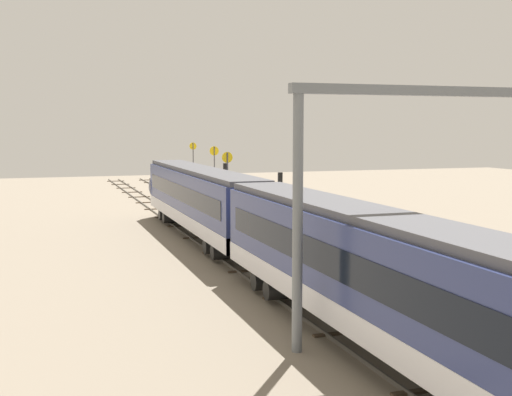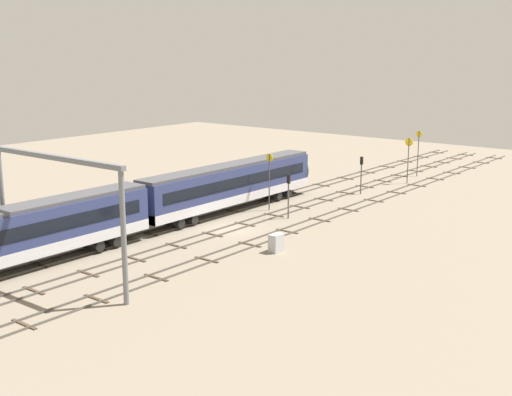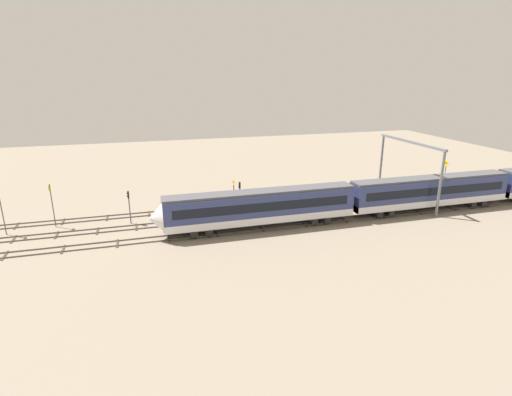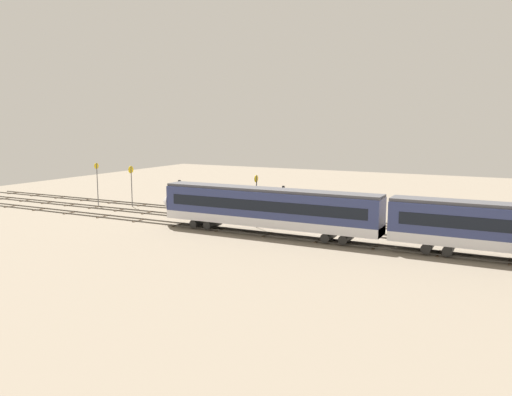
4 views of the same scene
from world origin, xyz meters
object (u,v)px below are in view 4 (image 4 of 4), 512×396
at_px(speed_sign_near_foreground, 97,179).
at_px(signal_light_trackside_departure, 180,192).
at_px(speed_sign_distant_end, 131,180).
at_px(speed_sign_far_trackside, 256,195).
at_px(relay_cabinet, 379,216).
at_px(signal_light_trackside_approach, 283,199).

bearing_deg(speed_sign_near_foreground, signal_light_trackside_departure, 179.03).
height_order(speed_sign_near_foreground, speed_sign_distant_end, speed_sign_near_foreground).
height_order(speed_sign_near_foreground, speed_sign_far_trackside, speed_sign_near_foreground).
bearing_deg(speed_sign_distant_end, speed_sign_near_foreground, 12.28).
bearing_deg(relay_cabinet, speed_sign_far_trackside, 39.42).
xyz_separation_m(speed_sign_distant_end, signal_light_trackside_departure, (-9.20, 1.39, -0.90)).
distance_m(signal_light_trackside_departure, relay_cabinet, 25.27).
height_order(speed_sign_distant_end, signal_light_trackside_departure, speed_sign_distant_end).
bearing_deg(relay_cabinet, speed_sign_near_foreground, 8.34).
relative_size(speed_sign_far_trackside, relay_cabinet, 3.93).
height_order(speed_sign_far_trackside, relay_cabinet, speed_sign_far_trackside).
bearing_deg(speed_sign_far_trackside, speed_sign_distant_end, -12.36).
relative_size(signal_light_trackside_approach, relay_cabinet, 2.93).
xyz_separation_m(signal_light_trackside_approach, signal_light_trackside_departure, (14.65, 0.16, -0.04)).
height_order(speed_sign_far_trackside, signal_light_trackside_departure, speed_sign_far_trackside).
height_order(signal_light_trackside_approach, signal_light_trackside_departure, signal_light_trackside_approach).
distance_m(speed_sign_near_foreground, speed_sign_distant_end, 5.41).
distance_m(speed_sign_near_foreground, signal_light_trackside_approach, 29.15).
xyz_separation_m(speed_sign_distant_end, signal_light_trackside_approach, (-23.85, 1.23, -0.86)).
distance_m(speed_sign_far_trackside, relay_cabinet, 15.13).
bearing_deg(signal_light_trackside_departure, relay_cabinet, -166.32).
bearing_deg(relay_cabinet, signal_light_trackside_departure, 13.68).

